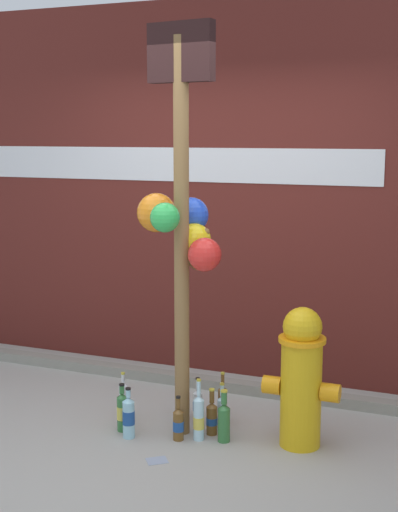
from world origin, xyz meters
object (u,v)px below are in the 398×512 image
at_px(memorial_post, 182,211).
at_px(bottle_4, 223,402).
at_px(bottle_9, 122,411).
at_px(bottle_0, 212,417).
at_px(bottle_3, 224,421).
at_px(bottle_10, 199,418).
at_px(bottle_1, 178,424).
at_px(bottle_2, 222,413).
at_px(bottle_7, 198,406).
at_px(fire_hydrant, 301,377).
at_px(bottle_6, 123,402).
at_px(bottle_8, 183,395).
at_px(bottle_5, 129,417).

distance_m(memorial_post, bottle_4, 1.37).
bearing_deg(bottle_9, bottle_0, 16.69).
height_order(bottle_3, bottle_10, bottle_10).
distance_m(memorial_post, bottle_1, 1.37).
distance_m(bottle_2, bottle_9, 0.67).
relative_size(memorial_post, bottle_7, 7.90).
xyz_separation_m(bottle_0, bottle_10, (-0.05, -0.11, 0.03)).
relative_size(memorial_post, fire_hydrant, 2.92).
bearing_deg(bottle_2, bottle_7, 174.10).
bearing_deg(bottle_6, bottle_10, -7.44).
xyz_separation_m(bottle_3, bottle_9, (-0.69, -0.09, -0.00)).
bearing_deg(bottle_8, memorial_post, -67.62).
height_order(bottle_6, bottle_10, bottle_10).
bearing_deg(bottle_10, bottle_9, -173.46).
height_order(memorial_post, bottle_2, memorial_post).
bearing_deg(bottle_0, bottle_5, -152.65).
relative_size(bottle_0, bottle_2, 0.96).
distance_m(bottle_6, bottle_8, 0.42).
distance_m(bottle_0, bottle_1, 0.24).
bearing_deg(bottle_7, bottle_10, -66.50).
bearing_deg(bottle_1, bottle_2, 51.41).
bearing_deg(bottle_4, bottle_0, -87.98).
height_order(bottle_3, bottle_6, bottle_6).
bearing_deg(fire_hydrant, memorial_post, -176.10).
xyz_separation_m(fire_hydrant, bottle_1, (-0.75, -0.22, -0.34)).
bearing_deg(memorial_post, bottle_5, -138.56).
xyz_separation_m(fire_hydrant, bottle_5, (-1.07, -0.30, -0.31)).
bearing_deg(bottle_9, bottle_3, 7.80).
relative_size(bottle_7, bottle_10, 0.81).
bearing_deg(bottle_5, bottle_9, 138.33).
distance_m(fire_hydrant, bottle_1, 0.85).
bearing_deg(bottle_4, bottle_10, -96.67).
bearing_deg(bottle_8, bottle_7, -24.08).
bearing_deg(bottle_3, bottle_0, 145.41).
relative_size(bottle_0, bottle_10, 0.76).
height_order(bottle_5, bottle_10, bottle_10).
relative_size(bottle_0, bottle_7, 0.94).
height_order(bottle_7, bottle_9, bottle_7).
bearing_deg(bottle_3, bottle_10, -168.16).
bearing_deg(bottle_10, bottle_3, 11.84).
relative_size(memorial_post, bottle_2, 8.09).
distance_m(fire_hydrant, bottle_2, 0.64).
bearing_deg(fire_hydrant, bottle_10, -165.55).
xyz_separation_m(memorial_post, bottle_0, (0.20, 0.00, -1.36)).
bearing_deg(bottle_4, bottle_5, -134.73).
height_order(bottle_3, bottle_4, bottle_4).
bearing_deg(bottle_0, bottle_9, -163.31).
xyz_separation_m(fire_hydrant, bottle_6, (-1.22, -0.09, -0.31)).
distance_m(bottle_4, bottle_9, 0.69).
height_order(memorial_post, bottle_10, memorial_post).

